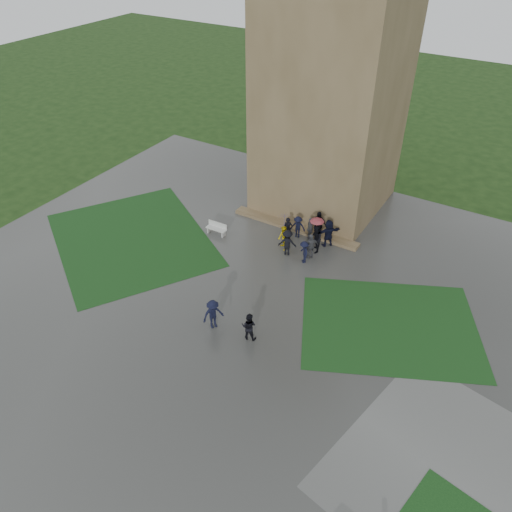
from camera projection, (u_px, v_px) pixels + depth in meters
The scene contains 10 objects.
ground at pixel (201, 324), 26.14m from camera, with size 120.00×120.00×0.00m, color black.
plaza at pixel (222, 302), 27.52m from camera, with size 34.00×34.00×0.02m, color #353533.
lawn_inset_left at pixel (132, 239), 32.43m from camera, with size 11.00×9.00×0.01m, color #123413.
lawn_inset_right at pixel (389, 325), 26.03m from camera, with size 9.00×7.00×0.01m, color #123413.
tower at pixel (334, 76), 31.15m from camera, with size 8.00×8.00×18.00m, color brown.
tower_plinth at pixel (295, 227), 33.37m from camera, with size 9.00×0.80×0.22m, color brown.
bench at pixel (217, 228), 32.73m from camera, with size 1.42×0.48×0.81m.
visitor_cluster at pixel (308, 234), 31.14m from camera, with size 3.60×3.74×2.53m.
pedestrian_mid at pixel (213, 314), 25.45m from camera, with size 1.12×0.58×1.73m, color black.
pedestrian_near at pixel (249, 326), 24.85m from camera, with size 0.77×0.44×1.58m, color black.
Camera 1 is at (12.29, -14.72, 18.35)m, focal length 35.00 mm.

